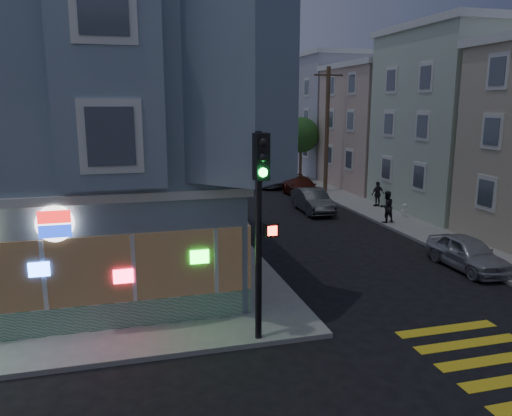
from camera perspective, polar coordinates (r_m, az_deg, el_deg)
name	(u,v)px	position (r m, az deg, el deg)	size (l,w,h in m)	color
ground	(248,392)	(12.37, -0.89, -20.25)	(120.00, 120.00, 0.00)	black
sidewalk_ne	(460,188)	(42.36, 22.30, 2.16)	(24.00, 42.00, 0.15)	gray
corner_building	(28,123)	(21.44, -24.61, 8.78)	(14.60, 14.60, 11.40)	gray
row_house_b	(492,123)	(34.23, 25.38, 8.78)	(12.00, 8.60, 10.50)	beige
row_house_c	(410,128)	(41.55, 17.23, 8.70)	(12.00, 8.60, 9.00)	#BEA193
row_house_d	(359,116)	(49.37, 11.67, 10.28)	(12.00, 8.60, 10.50)	#A8A3B3
utility_pole	(327,128)	(37.17, 8.11, 9.02)	(2.20, 0.30, 9.00)	#4C3826
street_tree_near	(301,135)	(42.87, 5.16, 8.30)	(3.00, 3.00, 5.30)	#4C3826
street_tree_far	(273,130)	(50.44, 2.00, 8.87)	(3.00, 3.00, 5.30)	#4C3826
pedestrian_a	(386,207)	(28.22, 14.69, 0.13)	(0.85, 0.66, 1.74)	black
pedestrian_b	(378,194)	(32.57, 13.74, 1.58)	(0.93, 0.39, 1.59)	#24222A
parked_car_a	(467,253)	(21.90, 23.01, -4.73)	(1.60, 3.97, 1.35)	#ADB0B5
parked_car_b	(313,201)	(30.78, 6.48, 0.83)	(1.53, 4.37, 1.44)	#383B3D
parked_car_c	(301,187)	(35.98, 5.22, 2.40)	(1.90, 4.68, 1.36)	#501B12
parked_car_d	(266,177)	(40.49, 1.10, 3.61)	(2.51, 5.44, 1.51)	#AFB4BB
traffic_signal	(261,203)	(13.05, 0.56, 0.57)	(0.68, 0.64, 5.73)	black
fire_hydrant	(404,210)	(29.97, 16.57, -0.21)	(0.45, 0.26, 0.78)	white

